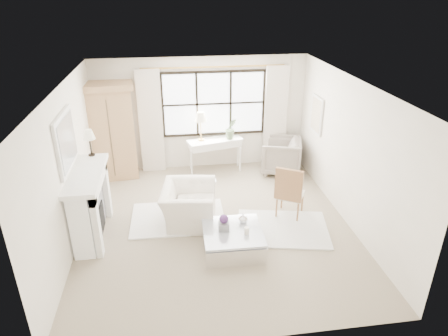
{
  "coord_description": "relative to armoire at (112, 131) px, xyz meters",
  "views": [
    {
      "loc": [
        -0.76,
        -6.41,
        4.21
      ],
      "look_at": [
        0.18,
        0.2,
        1.09
      ],
      "focal_mm": 32.0,
      "sensor_mm": 36.0,
      "label": 1
    }
  ],
  "objects": [
    {
      "name": "floor",
      "position": [
        2.08,
        -2.44,
        -1.14
      ],
      "size": [
        5.5,
        5.5,
        0.0
      ],
      "primitive_type": "plane",
      "color": "tan",
      "rests_on": "ground"
    },
    {
      "name": "ceiling",
      "position": [
        2.08,
        -2.44,
        1.56
      ],
      "size": [
        5.5,
        5.5,
        0.0
      ],
      "primitive_type": "plane",
      "rotation": [
        3.14,
        0.0,
        0.0
      ],
      "color": "white",
      "rests_on": "ground"
    },
    {
      "name": "wall_back",
      "position": [
        2.08,
        0.31,
        0.21
      ],
      "size": [
        5.0,
        0.0,
        5.0
      ],
      "primitive_type": "plane",
      "rotation": [
        1.57,
        0.0,
        0.0
      ],
      "color": "silver",
      "rests_on": "ground"
    },
    {
      "name": "wall_front",
      "position": [
        2.08,
        -5.19,
        0.21
      ],
      "size": [
        5.0,
        0.0,
        5.0
      ],
      "primitive_type": "plane",
      "rotation": [
        -1.57,
        0.0,
        0.0
      ],
      "color": "beige",
      "rests_on": "ground"
    },
    {
      "name": "wall_left",
      "position": [
        -0.42,
        -2.44,
        0.21
      ],
      "size": [
        0.0,
        5.5,
        5.5
      ],
      "primitive_type": "plane",
      "rotation": [
        1.57,
        0.0,
        1.57
      ],
      "color": "white",
      "rests_on": "ground"
    },
    {
      "name": "wall_right",
      "position": [
        4.58,
        -2.44,
        0.21
      ],
      "size": [
        0.0,
        5.5,
        5.5
      ],
      "primitive_type": "plane",
      "rotation": [
        1.57,
        0.0,
        -1.57
      ],
      "color": "white",
      "rests_on": "ground"
    },
    {
      "name": "window_pane",
      "position": [
        2.38,
        0.29,
        0.46
      ],
      "size": [
        2.4,
        0.02,
        1.5
      ],
      "primitive_type": "cube",
      "color": "white",
      "rests_on": "wall_back"
    },
    {
      "name": "window_frame",
      "position": [
        2.38,
        0.28,
        0.46
      ],
      "size": [
        2.5,
        0.04,
        1.5
      ],
      "primitive_type": null,
      "color": "black",
      "rests_on": "wall_back"
    },
    {
      "name": "curtain_rod",
      "position": [
        2.38,
        0.23,
        1.33
      ],
      "size": [
        3.3,
        0.04,
        0.04
      ],
      "primitive_type": "cylinder",
      "rotation": [
        0.0,
        1.57,
        0.0
      ],
      "color": "#AE833C",
      "rests_on": "wall_back"
    },
    {
      "name": "curtain_left",
      "position": [
        0.88,
        0.21,
        0.1
      ],
      "size": [
        0.55,
        0.1,
        2.47
      ],
      "primitive_type": "cube",
      "color": "silver",
      "rests_on": "ground"
    },
    {
      "name": "curtain_right",
      "position": [
        3.88,
        0.21,
        0.1
      ],
      "size": [
        0.55,
        0.1,
        2.47
      ],
      "primitive_type": "cube",
      "color": "silver",
      "rests_on": "ground"
    },
    {
      "name": "fireplace",
      "position": [
        -0.19,
        -2.44,
        -0.49
      ],
      "size": [
        0.58,
        1.66,
        1.26
      ],
      "color": "white",
      "rests_on": "ground"
    },
    {
      "name": "mirror_frame",
      "position": [
        -0.39,
        -2.44,
        0.7
      ],
      "size": [
        0.05,
        1.15,
        0.95
      ],
      "primitive_type": "cube",
      "color": "white",
      "rests_on": "wall_left"
    },
    {
      "name": "mirror_glass",
      "position": [
        -0.36,
        -2.44,
        0.7
      ],
      "size": [
        0.02,
        1.0,
        0.8
      ],
      "primitive_type": "cube",
      "color": "silver",
      "rests_on": "wall_left"
    },
    {
      "name": "art_frame",
      "position": [
        4.55,
        -0.74,
        0.41
      ],
      "size": [
        0.04,
        0.62,
        0.82
      ],
      "primitive_type": "cube",
      "color": "silver",
      "rests_on": "wall_right"
    },
    {
      "name": "art_canvas",
      "position": [
        4.53,
        -0.74,
        0.41
      ],
      "size": [
        0.01,
        0.52,
        0.72
      ],
      "primitive_type": "cube",
      "color": "beige",
      "rests_on": "wall_right"
    },
    {
      "name": "mantel_lamp",
      "position": [
        -0.17,
        -1.7,
        0.51
      ],
      "size": [
        0.22,
        0.22,
        0.51
      ],
      "color": "black",
      "rests_on": "fireplace"
    },
    {
      "name": "armoire",
      "position": [
        0.0,
        0.0,
        0.0
      ],
      "size": [
        1.19,
        0.82,
        2.24
      ],
      "rotation": [
        0.0,
        0.0,
        0.11
      ],
      "color": "tan",
      "rests_on": "floor"
    },
    {
      "name": "console_table",
      "position": [
        2.36,
        -0.0,
        -0.74
      ],
      "size": [
        1.37,
        0.75,
        0.8
      ],
      "rotation": [
        0.0,
        0.0,
        0.24
      ],
      "color": "white",
      "rests_on": "floor"
    },
    {
      "name": "console_lamp",
      "position": [
        2.03,
        0.01,
        0.22
      ],
      "size": [
        0.28,
        0.28,
        0.69
      ],
      "color": "#B6883F",
      "rests_on": "console_table"
    },
    {
      "name": "orchid_plant",
      "position": [
        2.75,
        0.01,
        -0.08
      ],
      "size": [
        0.32,
        0.28,
        0.51
      ],
      "primitive_type": "imported",
      "rotation": [
        0.0,
        0.0,
        0.19
      ],
      "color": "#5A714B",
      "rests_on": "console_table"
    },
    {
      "name": "side_table",
      "position": [
        2.0,
        -1.53,
        -0.81
      ],
      "size": [
        0.4,
        0.4,
        0.51
      ],
      "color": "silver",
      "rests_on": "floor"
    },
    {
      "name": "rug_left",
      "position": [
        1.37,
        -2.12,
        -1.12
      ],
      "size": [
        1.83,
        1.31,
        0.03
      ],
      "primitive_type": "cube",
      "rotation": [
        0.0,
        0.0,
        -0.02
      ],
      "color": "white",
      "rests_on": "floor"
    },
    {
      "name": "rug_right",
      "position": [
        3.3,
        -2.77,
        -1.12
      ],
      "size": [
        1.88,
        1.56,
        0.03
      ],
      "primitive_type": "cube",
      "rotation": [
        0.0,
        0.0,
        -0.2
      ],
      "color": "silver",
      "rests_on": "floor"
    },
    {
      "name": "club_armchair",
      "position": [
        1.58,
        -2.23,
        -0.78
      ],
      "size": [
        1.14,
        1.26,
        0.73
      ],
      "primitive_type": "imported",
      "rotation": [
        0.0,
        0.0,
        1.41
      ],
      "color": "white",
      "rests_on": "floor"
    },
    {
      "name": "wingback_chair",
      "position": [
        3.92,
        -0.29,
        -0.72
      ],
      "size": [
        1.13,
        1.11,
        0.84
      ],
      "primitive_type": "imported",
      "rotation": [
        0.0,
        0.0,
        -1.85
      ],
      "color": "gray",
      "rests_on": "floor"
    },
    {
      "name": "french_chair",
      "position": [
        3.55,
        -2.32,
        -0.83
      ],
      "size": [
        0.66,
        0.66,
        1.08
      ],
      "rotation": [
        0.0,
        0.0,
        2.61
      ],
      "color": "#A77246",
      "rests_on": "floor"
    },
    {
      "name": "coffee_table",
      "position": [
        2.27,
        -3.25,
        -0.96
      ],
      "size": [
        1.02,
        1.02,
        0.38
      ],
      "rotation": [
        0.0,
        0.0,
        -0.02
      ],
      "color": "white",
      "rests_on": "floor"
    },
    {
      "name": "planter_box",
      "position": [
        2.13,
        -3.19,
        -0.69
      ],
      "size": [
        0.19,
        0.19,
        0.13
      ],
      "primitive_type": "cube",
      "rotation": [
        0.0,
        0.0,
        -0.06
      ],
      "color": "slate",
      "rests_on": "coffee_table"
    },
    {
      "name": "planter_flowers",
      "position": [
        2.13,
        -3.19,
        -0.55
      ],
      "size": [
        0.15,
        0.15,
        0.15
      ],
      "primitive_type": "sphere",
      "color": "#532A6A",
      "rests_on": "planter_box"
    },
    {
      "name": "pillar_candle",
      "position": [
        2.49,
        -3.36,
        -0.7
      ],
      "size": [
        0.08,
        0.08,
        0.12
      ],
      "primitive_type": "cylinder",
      "color": "white",
      "rests_on": "coffee_table"
    },
    {
      "name": "coffee_vase",
      "position": [
        2.49,
        -3.02,
        -0.68
      ],
      "size": [
        0.18,
        0.18,
        0.17
      ],
      "primitive_type": "imported",
      "rotation": [
        0.0,
        0.0,
        0.17
      ],
      "color": "silver",
      "rests_on": "coffee_table"
    }
  ]
}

